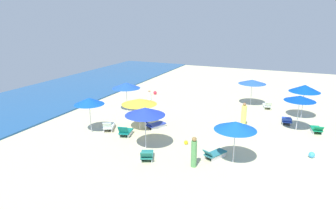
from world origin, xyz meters
name	(u,v)px	position (x,y,z in m)	size (l,w,h in m)	color
umbrella_0	(126,85)	(4.90, 15.33, 2.12)	(2.29, 2.29, 2.35)	silver
umbrella_1	(300,98)	(5.40, 2.37, 2.31)	(2.03, 2.03, 2.49)	silver
lounge_chair_1_0	(317,129)	(5.56, 1.12, 0.26)	(1.33, 0.82, 0.65)	silver
lounge_chair_1_1	(287,120)	(6.65, 3.02, 0.26)	(1.40, 0.74, 0.64)	silver
umbrella_2	(305,88)	(8.40, 2.06, 2.36)	(2.26, 2.26, 2.63)	silver
umbrella_3	(252,82)	(10.61, 6.16, 2.09)	(2.37, 2.37, 2.27)	silver
lounge_chair_3_0	(267,106)	(10.00, 4.71, 0.28)	(1.37, 0.86, 0.73)	silver
umbrella_4	(145,111)	(-1.14, 10.45, 2.30)	(2.32, 2.32, 2.52)	silver
lounge_chair_4_0	(147,155)	(-2.41, 9.73, 0.26)	(1.40, 1.09, 0.68)	silver
umbrella_5	(89,101)	(-0.27, 15.03, 2.16)	(1.97, 1.97, 2.38)	silver
lounge_chair_5_0	(109,126)	(0.49, 14.14, 0.28)	(1.52, 1.11, 0.76)	silver
umbrella_6	(235,126)	(-0.89, 5.37, 2.09)	(2.20, 2.20, 2.32)	silver
lounge_chair_6_0	(214,154)	(-0.79, 6.42, 0.26)	(1.54, 1.14, 0.64)	silver
umbrella_7	(139,101)	(1.42, 12.23, 2.02)	(2.38, 2.38, 2.21)	silver
lounge_chair_7_0	(155,125)	(2.17, 11.45, 0.23)	(1.62, 1.23, 0.57)	silver
lounge_chair_7_1	(125,132)	(0.03, 12.55, 0.31)	(1.35, 0.91, 0.82)	silver
beachgoer_0	(194,152)	(-2.13, 7.16, 0.79)	(0.37, 0.37, 1.65)	#539854
beachgoer_1	(149,100)	(6.31, 13.97, 0.72)	(0.49, 0.49, 1.56)	white
beachgoer_2	(244,115)	(4.98, 5.84, 0.80)	(0.50, 0.50, 1.71)	#E2F663
beach_ball_0	(186,142)	(0.35, 8.48, 0.12)	(0.25, 0.25, 0.25)	yellow
beach_ball_1	(155,93)	(10.66, 15.54, 0.18)	(0.35, 0.35, 0.35)	red
beach_ball_2	(312,155)	(1.40, 1.52, 0.17)	(0.34, 0.34, 0.34)	#389BE1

